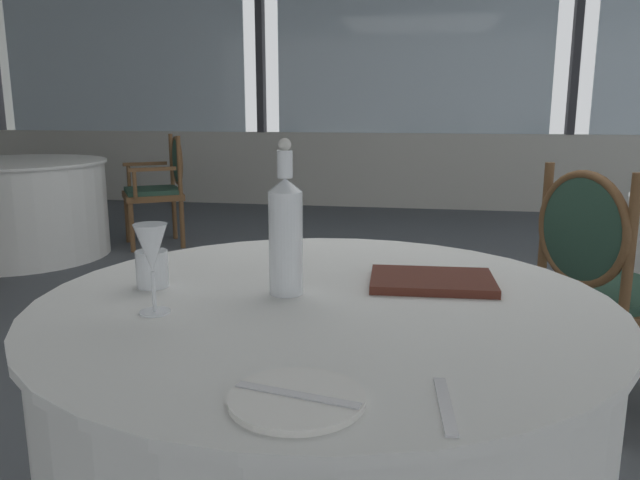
% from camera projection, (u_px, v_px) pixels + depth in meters
% --- Properties ---
extents(ground_plane, '(14.20, 14.20, 0.00)m').
position_uv_depth(ground_plane, '(376.00, 331.00, 3.26)').
color(ground_plane, '#4C5156').
extents(window_wall_far, '(10.91, 0.14, 2.97)m').
position_uv_depth(window_wall_far, '(410.00, 103.00, 6.96)').
color(window_wall_far, beige).
rests_on(window_wall_far, ground_plane).
extents(foreground_table, '(1.27, 1.27, 0.74)m').
position_uv_depth(foreground_table, '(324.00, 450.00, 1.45)').
color(foreground_table, white).
rests_on(foreground_table, ground_plane).
extents(side_plate, '(0.20, 0.20, 0.01)m').
position_uv_depth(side_plate, '(297.00, 399.00, 0.89)').
color(side_plate, white).
rests_on(side_plate, foreground_table).
extents(butter_knife, '(0.19, 0.06, 0.00)m').
position_uv_depth(butter_knife, '(297.00, 395.00, 0.89)').
color(butter_knife, silver).
rests_on(butter_knife, foreground_table).
extents(dinner_fork, '(0.03, 0.17, 0.00)m').
position_uv_depth(dinner_fork, '(445.00, 405.00, 0.88)').
color(dinner_fork, silver).
rests_on(dinner_fork, foreground_table).
extents(water_bottle, '(0.08, 0.08, 0.35)m').
position_uv_depth(water_bottle, '(286.00, 232.00, 1.38)').
color(water_bottle, white).
rests_on(water_bottle, foreground_table).
extents(wine_glass, '(0.07, 0.07, 0.19)m').
position_uv_depth(wine_glass, '(151.00, 251.00, 1.25)').
color(wine_glass, white).
rests_on(wine_glass, foreground_table).
extents(water_tumbler, '(0.07, 0.07, 0.09)m').
position_uv_depth(water_tumbler, '(152.00, 269.00, 1.45)').
color(water_tumbler, white).
rests_on(water_tumbler, foreground_table).
extents(menu_book, '(0.30, 0.22, 0.02)m').
position_uv_depth(menu_book, '(432.00, 281.00, 1.47)').
color(menu_book, '#512319').
rests_on(menu_book, foreground_table).
extents(background_table_0, '(1.36, 1.36, 0.74)m').
position_uv_depth(background_table_0, '(19.00, 209.00, 4.83)').
color(background_table_0, white).
rests_on(background_table_0, ground_plane).
extents(dining_chair_0_2, '(0.63, 0.65, 0.92)m').
position_uv_depth(dining_chair_0_2, '(162.00, 182.00, 5.19)').
color(dining_chair_0_2, brown).
rests_on(dining_chair_0_2, ground_plane).
extents(dining_chair_1_2, '(0.63, 0.65, 0.95)m').
position_uv_depth(dining_chair_1_2, '(604.00, 272.00, 2.32)').
color(dining_chair_1_2, brown).
rests_on(dining_chair_1_2, ground_plane).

